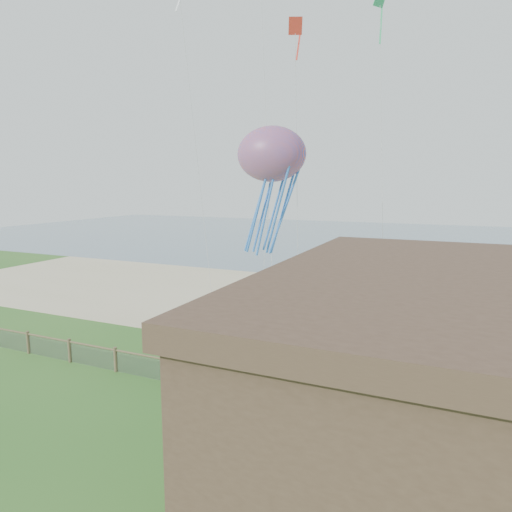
# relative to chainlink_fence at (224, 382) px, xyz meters

# --- Properties ---
(ground) EXTENTS (160.00, 160.00, 0.00)m
(ground) POSITION_rel_chainlink_fence_xyz_m (0.00, -6.00, -0.55)
(ground) COLOR #2B6121
(ground) RESTS_ON ground
(sand_beach) EXTENTS (72.00, 20.00, 0.02)m
(sand_beach) POSITION_rel_chainlink_fence_xyz_m (0.00, 16.00, -0.55)
(sand_beach) COLOR #C4B88D
(sand_beach) RESTS_ON ground
(ocean) EXTENTS (160.00, 68.00, 0.02)m
(ocean) POSITION_rel_chainlink_fence_xyz_m (0.00, 60.00, -0.55)
(ocean) COLOR slate
(ocean) RESTS_ON ground
(chainlink_fence) EXTENTS (36.20, 0.20, 1.25)m
(chainlink_fence) POSITION_rel_chainlink_fence_xyz_m (0.00, 0.00, 0.00)
(chainlink_fence) COLOR brown
(chainlink_fence) RESTS_ON ground
(picnic_table) EXTENTS (1.87, 1.66, 0.65)m
(picnic_table) POSITION_rel_chainlink_fence_xyz_m (5.18, -4.27, -0.22)
(picnic_table) COLOR brown
(picnic_table) RESTS_ON ground
(octopus_kite) EXTENTS (3.95, 2.83, 8.02)m
(octopus_kite) POSITION_rel_chainlink_fence_xyz_m (-1.52, 9.05, 8.25)
(octopus_kite) COLOR #FE5528
(kite_red) EXTENTS (1.46, 1.74, 2.12)m
(kite_red) POSITION_rel_chainlink_fence_xyz_m (-0.43, 9.98, 17.06)
(kite_red) COLOR red
(kite_green) EXTENTS (2.00, 1.78, 2.68)m
(kite_green) POSITION_rel_chainlink_fence_xyz_m (3.73, 13.50, 18.83)
(kite_green) COLOR #2FB367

